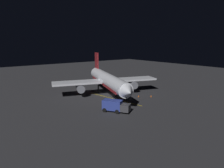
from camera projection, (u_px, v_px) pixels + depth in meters
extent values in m
cube|color=#2A2A2D|center=(108.00, 95.00, 54.68)|extent=(180.00, 180.00, 0.20)
cube|color=gold|center=(113.00, 99.00, 50.92)|extent=(3.45, 17.76, 0.01)
cylinder|color=silver|center=(108.00, 80.00, 53.75)|extent=(11.95, 26.32, 3.53)
cube|color=maroon|center=(108.00, 83.00, 53.95)|extent=(10.49, 22.49, 0.63)
cone|color=silver|center=(128.00, 92.00, 40.42)|extent=(4.18, 3.79, 3.46)
cone|color=silver|center=(95.00, 72.00, 67.57)|extent=(4.37, 5.03, 3.17)
cube|color=maroon|center=(97.00, 60.00, 64.27)|extent=(1.51, 3.52, 5.15)
cube|color=silver|center=(133.00, 79.00, 57.68)|extent=(13.99, 8.79, 0.50)
cylinder|color=slate|center=(133.00, 85.00, 56.65)|extent=(3.02, 3.71, 2.10)
cube|color=silver|center=(77.00, 83.00, 52.51)|extent=(13.99, 8.79, 0.50)
cylinder|color=slate|center=(80.00, 88.00, 51.89)|extent=(3.02, 3.71, 2.10)
cylinder|color=black|center=(116.00, 97.00, 47.60)|extent=(0.46, 0.46, 2.61)
cylinder|color=black|center=(112.00, 88.00, 57.20)|extent=(0.46, 0.46, 2.61)
cylinder|color=black|center=(98.00, 89.00, 55.89)|extent=(0.46, 0.46, 2.61)
cube|color=navy|center=(112.00, 105.00, 41.16)|extent=(3.91, 4.55, 2.06)
cube|color=#38383D|center=(126.00, 108.00, 40.19)|extent=(2.64, 2.58, 1.50)
cylinder|color=black|center=(119.00, 110.00, 40.88)|extent=(2.44, 1.97, 0.90)
cylinder|color=black|center=(106.00, 109.00, 41.88)|extent=(2.44, 1.97, 0.90)
cube|color=silver|center=(128.00, 83.00, 63.23)|extent=(4.79, 4.29, 2.15)
cube|color=#38383D|center=(126.00, 86.00, 60.39)|extent=(2.63, 2.67, 1.50)
cylinder|color=black|center=(127.00, 87.00, 62.01)|extent=(2.09, 2.40, 0.90)
cylinder|color=black|center=(129.00, 85.00, 64.90)|extent=(2.09, 2.40, 0.90)
cylinder|color=black|center=(121.00, 103.00, 45.55)|extent=(0.32, 0.32, 0.85)
cylinder|color=orange|center=(121.00, 100.00, 45.40)|extent=(0.40, 0.40, 0.65)
sphere|color=tan|center=(121.00, 99.00, 45.30)|extent=(0.24, 0.24, 0.24)
cone|color=#EA590F|center=(124.00, 106.00, 43.98)|extent=(0.36, 0.36, 0.55)
cube|color=black|center=(124.00, 107.00, 44.03)|extent=(0.50, 0.50, 0.03)
cone|color=#EA590F|center=(139.00, 96.00, 52.45)|extent=(0.36, 0.36, 0.55)
cube|color=black|center=(139.00, 97.00, 52.51)|extent=(0.50, 0.50, 0.03)
cone|color=#EA590F|center=(151.00, 96.00, 52.42)|extent=(0.36, 0.36, 0.55)
cube|color=black|center=(151.00, 97.00, 52.47)|extent=(0.50, 0.50, 0.03)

